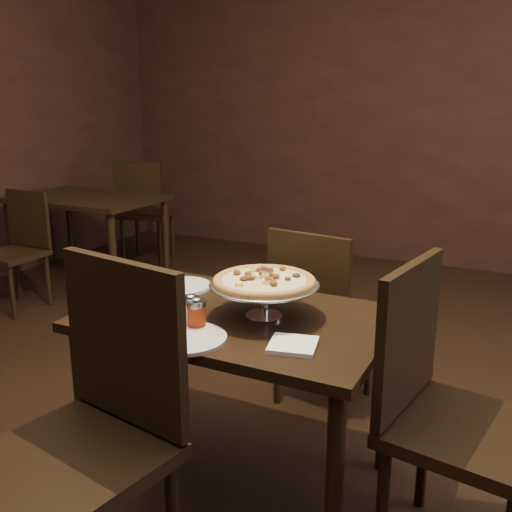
% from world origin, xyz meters
% --- Properties ---
extents(room, '(6.04, 7.04, 2.84)m').
position_xyz_m(room, '(0.06, 0.03, 1.40)').
color(room, black).
rests_on(room, ground).
extents(dining_table, '(1.09, 0.73, 0.68)m').
position_xyz_m(dining_table, '(0.06, 0.01, 0.59)').
color(dining_table, black).
rests_on(dining_table, ground).
extents(background_table, '(1.14, 0.76, 0.72)m').
position_xyz_m(background_table, '(-2.20, 1.70, 0.62)').
color(background_table, black).
rests_on(background_table, ground).
extents(pizza_stand, '(0.39, 0.39, 0.16)m').
position_xyz_m(pizza_stand, '(0.15, 0.03, 0.81)').
color(pizza_stand, silver).
rests_on(pizza_stand, dining_table).
extents(parmesan_shaker, '(0.06, 0.06, 0.11)m').
position_xyz_m(parmesan_shaker, '(-0.04, -0.15, 0.73)').
color(parmesan_shaker, beige).
rests_on(parmesan_shaker, dining_table).
extents(pepper_flake_shaker, '(0.07, 0.07, 0.11)m').
position_xyz_m(pepper_flake_shaker, '(-0.00, -0.17, 0.73)').
color(pepper_flake_shaker, '#9B280E').
rests_on(pepper_flake_shaker, dining_table).
extents(packet_caddy, '(0.09, 0.09, 0.07)m').
position_xyz_m(packet_caddy, '(-0.28, -0.15, 0.71)').
color(packet_caddy, black).
rests_on(packet_caddy, dining_table).
extents(napkin_stack, '(0.17, 0.17, 0.02)m').
position_xyz_m(napkin_stack, '(0.35, -0.17, 0.69)').
color(napkin_stack, white).
rests_on(napkin_stack, dining_table).
extents(plate_left, '(0.25, 0.25, 0.01)m').
position_xyz_m(plate_left, '(-0.30, 0.18, 0.68)').
color(plate_left, silver).
rests_on(plate_left, dining_table).
extents(plate_near, '(0.26, 0.26, 0.01)m').
position_xyz_m(plate_near, '(0.02, -0.27, 0.68)').
color(plate_near, silver).
rests_on(plate_near, dining_table).
extents(serving_spatula, '(0.17, 0.17, 0.02)m').
position_xyz_m(serving_spatula, '(0.22, -0.09, 0.81)').
color(serving_spatula, silver).
rests_on(serving_spatula, pizza_stand).
extents(chair_far, '(0.46, 0.46, 0.87)m').
position_xyz_m(chair_far, '(0.13, 0.67, 0.48)').
color(chair_far, black).
rests_on(chair_far, ground).
extents(chair_near, '(0.54, 0.54, 1.00)m').
position_xyz_m(chair_near, '(-0.06, -0.64, 0.55)').
color(chair_near, black).
rests_on(chair_near, ground).
extents(chair_side, '(0.51, 0.51, 0.96)m').
position_xyz_m(chair_side, '(0.80, -0.04, 0.52)').
color(chair_side, black).
rests_on(chair_side, ground).
extents(bg_chair_far, '(0.54, 0.54, 0.93)m').
position_xyz_m(bg_chair_far, '(-2.17, 2.39, 0.51)').
color(bg_chair_far, black).
rests_on(bg_chair_far, ground).
extents(bg_chair_near, '(0.39, 0.39, 0.83)m').
position_xyz_m(bg_chair_near, '(-2.26, 1.06, 0.45)').
color(bg_chair_near, black).
rests_on(bg_chair_near, ground).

